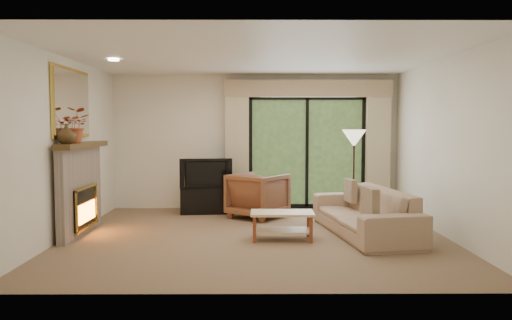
{
  "coord_description": "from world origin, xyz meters",
  "views": [
    {
      "loc": [
        -0.04,
        -7.2,
        1.62
      ],
      "look_at": [
        0.0,
        0.3,
        1.1
      ],
      "focal_mm": 35.0,
      "sensor_mm": 36.0,
      "label": 1
    }
  ],
  "objects_px": {
    "media_console": "(206,200)",
    "sofa": "(364,212)",
    "coffee_table": "(282,226)",
    "armchair": "(258,195)"
  },
  "relations": [
    {
      "from": "media_console",
      "to": "armchair",
      "type": "bearing_deg",
      "value": -32.42
    },
    {
      "from": "coffee_table",
      "to": "media_console",
      "type": "bearing_deg",
      "value": 121.63
    },
    {
      "from": "sofa",
      "to": "coffee_table",
      "type": "distance_m",
      "value": 1.29
    },
    {
      "from": "media_console",
      "to": "armchair",
      "type": "height_order",
      "value": "armchair"
    },
    {
      "from": "media_console",
      "to": "sofa",
      "type": "distance_m",
      "value": 3.13
    },
    {
      "from": "sofa",
      "to": "coffee_table",
      "type": "height_order",
      "value": "sofa"
    },
    {
      "from": "media_console",
      "to": "armchair",
      "type": "distance_m",
      "value": 1.08
    },
    {
      "from": "media_console",
      "to": "armchair",
      "type": "relative_size",
      "value": 1.07
    },
    {
      "from": "sofa",
      "to": "coffee_table",
      "type": "bearing_deg",
      "value": -84.44
    },
    {
      "from": "media_console",
      "to": "sofa",
      "type": "height_order",
      "value": "sofa"
    }
  ]
}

